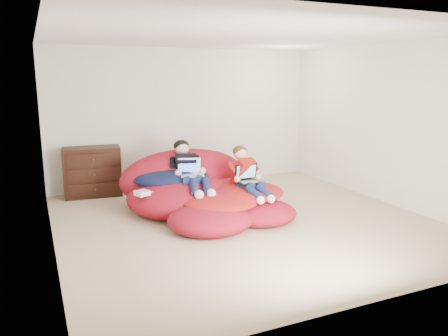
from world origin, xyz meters
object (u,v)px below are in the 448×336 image
older_boy (189,167)px  laptop_white (191,171)px  dresser (92,172)px  laptop_black (248,177)px  younger_boy (247,173)px  beanbag_pile (203,193)px

older_boy → laptop_white: size_ratio=3.06×
older_boy → dresser: bearing=129.8°
laptop_white → laptop_black: size_ratio=1.13×
younger_boy → older_boy: bearing=144.0°
dresser → laptop_black: size_ratio=2.85×
younger_boy → laptop_black: bearing=-90.0°
laptop_black → dresser: bearing=133.6°
beanbag_pile → younger_boy: size_ratio=2.47×
older_boy → laptop_black: older_boy is taller
dresser → older_boy: 1.91m
beanbag_pile → younger_boy: bearing=-39.6°
dresser → laptop_white: 1.99m
beanbag_pile → laptop_white: size_ratio=6.22×
older_boy → laptop_black: (0.71, -0.57, -0.11)m
beanbag_pile → younger_boy: younger_boy is taller
younger_boy → laptop_white: size_ratio=2.52×
dresser → beanbag_pile: bearing=-47.6°
laptop_black → younger_boy: bearing=90.0°
laptop_white → beanbag_pile: bearing=5.6°
dresser → laptop_black: 2.79m
dresser → laptop_black: bearing=-46.4°
older_boy → younger_boy: (0.71, -0.52, -0.05)m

